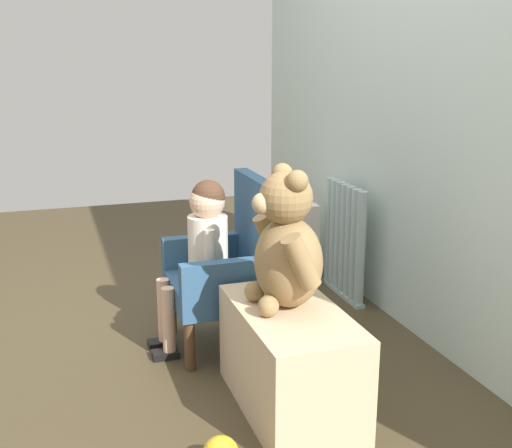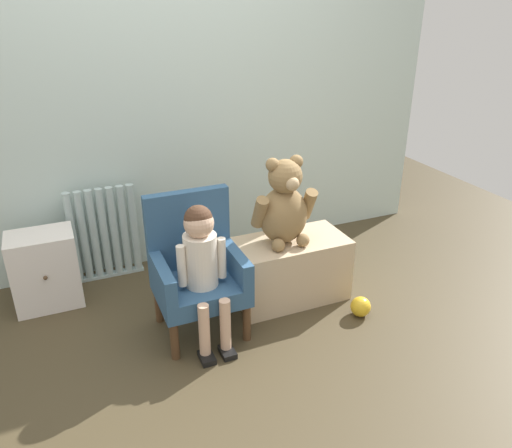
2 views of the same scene
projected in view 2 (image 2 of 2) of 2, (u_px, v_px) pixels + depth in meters
ground_plane at (242, 366)px, 2.46m from camera, size 6.00×6.00×0.00m
back_wall at (162, 79)px, 3.02m from camera, size 3.80×0.05×2.40m
radiator at (104, 234)px, 3.13m from camera, size 0.43×0.05×0.60m
small_dresser at (45, 270)px, 2.87m from camera, size 0.36×0.28×0.45m
child_armchair at (196, 268)px, 2.62m from camera, size 0.45×0.41×0.75m
child_figure at (202, 256)px, 2.47m from camera, size 0.25×0.35×0.75m
low_bench at (290, 269)px, 2.95m from camera, size 0.65×0.35×0.38m
large_teddy_bear at (284, 206)px, 2.76m from camera, size 0.37×0.26×0.51m
toy_ball at (361, 307)px, 2.83m from camera, size 0.12×0.12×0.12m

